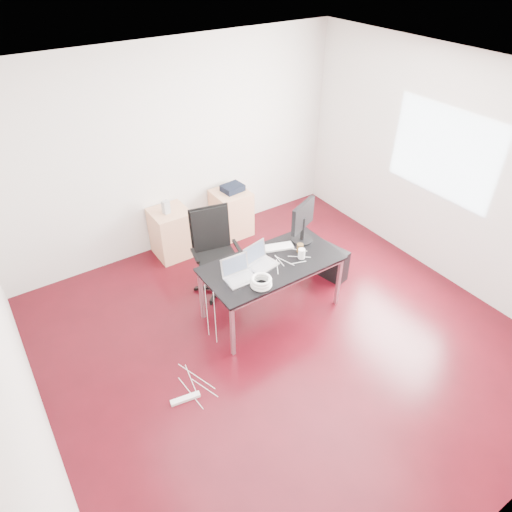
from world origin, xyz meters
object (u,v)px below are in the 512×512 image
desk (272,266)px  filing_cabinet_left (172,233)px  pc_tower (331,262)px  office_chair (214,248)px  filing_cabinet_right (231,213)px

desk → filing_cabinet_left: desk is taller
desk → pc_tower: 1.15m
desk → office_chair: office_chair is taller
filing_cabinet_left → filing_cabinet_right: (0.98, 0.00, 0.00)m
desk → pc_tower: (1.05, 0.12, -0.46)m
office_chair → filing_cabinet_left: size_ratio=1.54×
filing_cabinet_left → pc_tower: filing_cabinet_left is taller
filing_cabinet_right → office_chair: bearing=-130.3°
office_chair → filing_cabinet_left: office_chair is taller
desk → filing_cabinet_right: (0.51, 1.75, -0.33)m
office_chair → filing_cabinet_right: size_ratio=1.54×
pc_tower → filing_cabinet_left: bearing=120.5°
desk → office_chair: bearing=112.5°
office_chair → filing_cabinet_right: 1.31m
filing_cabinet_left → pc_tower: 2.24m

